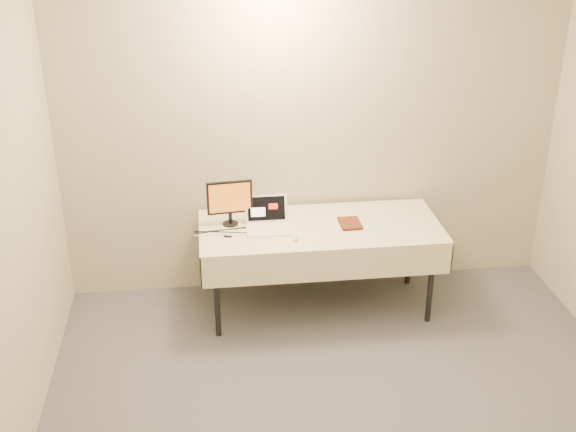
{
  "coord_description": "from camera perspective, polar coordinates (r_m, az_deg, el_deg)",
  "views": [
    {
      "loc": [
        -0.85,
        -2.88,
        3.17
      ],
      "look_at": [
        -0.26,
        1.99,
        0.86
      ],
      "focal_mm": 45.0,
      "sensor_mm": 36.0,
      "label": 1
    }
  ],
  "objects": [
    {
      "name": "usb_dongle",
      "position": [
        5.39,
        -4.79,
        -1.62
      ],
      "size": [
        0.06,
        0.03,
        0.01
      ],
      "primitive_type": "cube",
      "rotation": [
        0.0,
        0.0,
        -0.26
      ],
      "color": "black",
      "rests_on": "table"
    },
    {
      "name": "clicker",
      "position": [
        5.33,
        0.58,
        -1.76
      ],
      "size": [
        0.05,
        0.09,
        0.02
      ],
      "primitive_type": "ellipsoid",
      "rotation": [
        0.0,
        0.0,
        -0.08
      ],
      "color": "silver",
      "rests_on": "table"
    },
    {
      "name": "paper_form",
      "position": [
        5.54,
        6.85,
        -1.01
      ],
      "size": [
        0.14,
        0.26,
        0.0
      ],
      "primitive_type": "cube",
      "rotation": [
        0.0,
        0.0,
        0.16
      ],
      "color": "#B8E8B8",
      "rests_on": "table"
    },
    {
      "name": "table",
      "position": [
        5.58,
        2.56,
        -1.34
      ],
      "size": [
        1.86,
        0.81,
        0.74
      ],
      "color": "black",
      "rests_on": "ground"
    },
    {
      "name": "laptop",
      "position": [
        5.5,
        -1.64,
        -0.38
      ],
      "size": [
        0.33,
        0.31,
        0.22
      ],
      "rotation": [
        0.0,
        0.0,
        -0.0
      ],
      "color": "white",
      "rests_on": "table"
    },
    {
      "name": "book",
      "position": [
        5.52,
        4.13,
        0.28
      ],
      "size": [
        0.16,
        0.02,
        0.22
      ],
      "primitive_type": "imported",
      "rotation": [
        0.0,
        0.0,
        0.02
      ],
      "color": "maroon",
      "rests_on": "table"
    },
    {
      "name": "alarm_clock",
      "position": [
        5.73,
        -2.3,
        0.4
      ],
      "size": [
        0.14,
        0.07,
        0.05
      ],
      "rotation": [
        0.0,
        0.0,
        0.14
      ],
      "color": "black",
      "rests_on": "table"
    },
    {
      "name": "back_wall",
      "position": [
        5.74,
        1.95,
        6.72
      ],
      "size": [
        4.0,
        0.1,
        2.7
      ],
      "primitive_type": "cube",
      "color": "beige",
      "rests_on": "ground"
    },
    {
      "name": "monitor",
      "position": [
        5.5,
        -4.63,
        1.31
      ],
      "size": [
        0.35,
        0.13,
        0.36
      ],
      "rotation": [
        0.0,
        0.0,
        0.1
      ],
      "color": "black",
      "rests_on": "table"
    }
  ]
}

